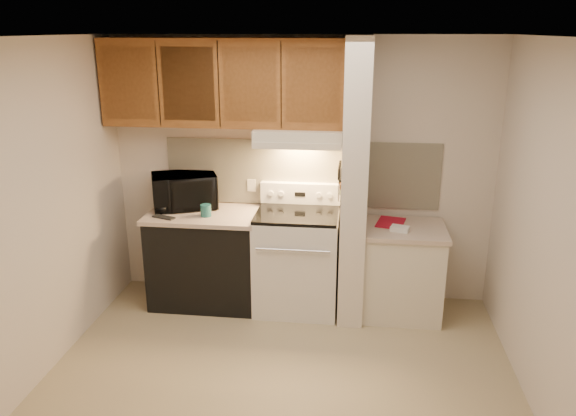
# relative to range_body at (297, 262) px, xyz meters

# --- Properties ---
(floor) EXTENTS (3.60, 3.60, 0.00)m
(floor) POSITION_rel_range_body_xyz_m (0.00, -1.16, -0.46)
(floor) COLOR tan
(floor) RESTS_ON ground
(ceiling) EXTENTS (3.60, 3.60, 0.00)m
(ceiling) POSITION_rel_range_body_xyz_m (0.00, -1.16, 2.04)
(ceiling) COLOR white
(ceiling) RESTS_ON wall_back
(wall_back) EXTENTS (3.60, 2.50, 0.02)m
(wall_back) POSITION_rel_range_body_xyz_m (0.00, 0.34, 0.79)
(wall_back) COLOR beige
(wall_back) RESTS_ON floor
(wall_left) EXTENTS (0.02, 3.00, 2.50)m
(wall_left) POSITION_rel_range_body_xyz_m (-1.80, -1.16, 0.79)
(wall_left) COLOR beige
(wall_left) RESTS_ON floor
(wall_right) EXTENTS (0.02, 3.00, 2.50)m
(wall_right) POSITION_rel_range_body_xyz_m (1.80, -1.16, 0.79)
(wall_right) COLOR beige
(wall_right) RESTS_ON floor
(backsplash) EXTENTS (2.60, 0.02, 0.63)m
(backsplash) POSITION_rel_range_body_xyz_m (0.00, 0.33, 0.78)
(backsplash) COLOR beige
(backsplash) RESTS_ON wall_back
(range_body) EXTENTS (0.76, 0.65, 0.92)m
(range_body) POSITION_rel_range_body_xyz_m (0.00, 0.00, 0.00)
(range_body) COLOR silver
(range_body) RESTS_ON floor
(oven_window) EXTENTS (0.50, 0.01, 0.30)m
(oven_window) POSITION_rel_range_body_xyz_m (0.00, -0.32, 0.04)
(oven_window) COLOR black
(oven_window) RESTS_ON range_body
(oven_handle) EXTENTS (0.65, 0.02, 0.02)m
(oven_handle) POSITION_rel_range_body_xyz_m (0.00, -0.35, 0.26)
(oven_handle) COLOR silver
(oven_handle) RESTS_ON range_body
(cooktop) EXTENTS (0.74, 0.64, 0.03)m
(cooktop) POSITION_rel_range_body_xyz_m (0.00, 0.00, 0.48)
(cooktop) COLOR black
(cooktop) RESTS_ON range_body
(range_backguard) EXTENTS (0.76, 0.08, 0.20)m
(range_backguard) POSITION_rel_range_body_xyz_m (0.00, 0.28, 0.59)
(range_backguard) COLOR silver
(range_backguard) RESTS_ON range_body
(range_display) EXTENTS (0.10, 0.01, 0.04)m
(range_display) POSITION_rel_range_body_xyz_m (0.00, 0.24, 0.59)
(range_display) COLOR black
(range_display) RESTS_ON range_backguard
(range_knob_left_outer) EXTENTS (0.05, 0.02, 0.05)m
(range_knob_left_outer) POSITION_rel_range_body_xyz_m (-0.28, 0.24, 0.59)
(range_knob_left_outer) COLOR silver
(range_knob_left_outer) RESTS_ON range_backguard
(range_knob_left_inner) EXTENTS (0.05, 0.02, 0.05)m
(range_knob_left_inner) POSITION_rel_range_body_xyz_m (-0.18, 0.24, 0.59)
(range_knob_left_inner) COLOR silver
(range_knob_left_inner) RESTS_ON range_backguard
(range_knob_right_inner) EXTENTS (0.05, 0.02, 0.05)m
(range_knob_right_inner) POSITION_rel_range_body_xyz_m (0.18, 0.24, 0.59)
(range_knob_right_inner) COLOR silver
(range_knob_right_inner) RESTS_ON range_backguard
(range_knob_right_outer) EXTENTS (0.05, 0.02, 0.05)m
(range_knob_right_outer) POSITION_rel_range_body_xyz_m (0.28, 0.24, 0.59)
(range_knob_right_outer) COLOR silver
(range_knob_right_outer) RESTS_ON range_backguard
(dishwasher_front) EXTENTS (1.00, 0.63, 0.87)m
(dishwasher_front) POSITION_rel_range_body_xyz_m (-0.88, 0.01, -0.03)
(dishwasher_front) COLOR black
(dishwasher_front) RESTS_ON floor
(left_countertop) EXTENTS (1.04, 0.67, 0.04)m
(left_countertop) POSITION_rel_range_body_xyz_m (-0.88, 0.01, 0.43)
(left_countertop) COLOR #C3AC99
(left_countertop) RESTS_ON dishwasher_front
(spoon_rest) EXTENTS (0.23, 0.14, 0.01)m
(spoon_rest) POSITION_rel_range_body_xyz_m (-1.20, -0.19, 0.46)
(spoon_rest) COLOR black
(spoon_rest) RESTS_ON left_countertop
(teal_jar) EXTENTS (0.12, 0.12, 0.11)m
(teal_jar) POSITION_rel_range_body_xyz_m (-0.83, -0.09, 0.50)
(teal_jar) COLOR #1F5C5E
(teal_jar) RESTS_ON left_countertop
(outlet) EXTENTS (0.08, 0.01, 0.12)m
(outlet) POSITION_rel_range_body_xyz_m (-0.48, 0.32, 0.64)
(outlet) COLOR beige
(outlet) RESTS_ON backsplash
(microwave) EXTENTS (0.70, 0.59, 0.33)m
(microwave) POSITION_rel_range_body_xyz_m (-1.10, 0.15, 0.61)
(microwave) COLOR black
(microwave) RESTS_ON left_countertop
(partition_pillar) EXTENTS (0.22, 0.70, 2.50)m
(partition_pillar) POSITION_rel_range_body_xyz_m (0.51, -0.01, 0.79)
(partition_pillar) COLOR beige
(partition_pillar) RESTS_ON floor
(pillar_trim) EXTENTS (0.01, 0.70, 0.04)m
(pillar_trim) POSITION_rel_range_body_xyz_m (0.39, -0.01, 0.84)
(pillar_trim) COLOR brown
(pillar_trim) RESTS_ON partition_pillar
(knife_strip) EXTENTS (0.02, 0.42, 0.04)m
(knife_strip) POSITION_rel_range_body_xyz_m (0.39, -0.06, 0.86)
(knife_strip) COLOR black
(knife_strip) RESTS_ON partition_pillar
(knife_blade_a) EXTENTS (0.01, 0.03, 0.16)m
(knife_blade_a) POSITION_rel_range_body_xyz_m (0.38, -0.23, 0.76)
(knife_blade_a) COLOR silver
(knife_blade_a) RESTS_ON knife_strip
(knife_handle_a) EXTENTS (0.02, 0.02, 0.10)m
(knife_handle_a) POSITION_rel_range_body_xyz_m (0.38, -0.20, 0.91)
(knife_handle_a) COLOR black
(knife_handle_a) RESTS_ON knife_strip
(knife_blade_b) EXTENTS (0.01, 0.04, 0.18)m
(knife_blade_b) POSITION_rel_range_body_xyz_m (0.38, -0.14, 0.75)
(knife_blade_b) COLOR silver
(knife_blade_b) RESTS_ON knife_strip
(knife_handle_b) EXTENTS (0.02, 0.02, 0.10)m
(knife_handle_b) POSITION_rel_range_body_xyz_m (0.38, -0.14, 0.91)
(knife_handle_b) COLOR black
(knife_handle_b) RESTS_ON knife_strip
(knife_blade_c) EXTENTS (0.01, 0.04, 0.20)m
(knife_blade_c) POSITION_rel_range_body_xyz_m (0.38, -0.04, 0.74)
(knife_blade_c) COLOR silver
(knife_blade_c) RESTS_ON knife_strip
(knife_handle_c) EXTENTS (0.02, 0.02, 0.10)m
(knife_handle_c) POSITION_rel_range_body_xyz_m (0.38, -0.06, 0.91)
(knife_handle_c) COLOR black
(knife_handle_c) RESTS_ON knife_strip
(knife_blade_d) EXTENTS (0.01, 0.04, 0.16)m
(knife_blade_d) POSITION_rel_range_body_xyz_m (0.38, 0.01, 0.76)
(knife_blade_d) COLOR silver
(knife_blade_d) RESTS_ON knife_strip
(knife_handle_d) EXTENTS (0.02, 0.02, 0.10)m
(knife_handle_d) POSITION_rel_range_body_xyz_m (0.38, 0.04, 0.91)
(knife_handle_d) COLOR black
(knife_handle_d) RESTS_ON knife_strip
(knife_blade_e) EXTENTS (0.01, 0.04, 0.18)m
(knife_blade_e) POSITION_rel_range_body_xyz_m (0.38, 0.11, 0.75)
(knife_blade_e) COLOR silver
(knife_blade_e) RESTS_ON knife_strip
(knife_handle_e) EXTENTS (0.02, 0.02, 0.10)m
(knife_handle_e) POSITION_rel_range_body_xyz_m (0.38, 0.10, 0.91)
(knife_handle_e) COLOR black
(knife_handle_e) RESTS_ON knife_strip
(oven_mitt) EXTENTS (0.03, 0.11, 0.26)m
(oven_mitt) POSITION_rel_range_body_xyz_m (0.38, 0.17, 0.76)
(oven_mitt) COLOR gray
(oven_mitt) RESTS_ON partition_pillar
(right_cab_base) EXTENTS (0.70, 0.60, 0.81)m
(right_cab_base) POSITION_rel_range_body_xyz_m (0.97, -0.01, -0.06)
(right_cab_base) COLOR beige
(right_cab_base) RESTS_ON floor
(right_countertop) EXTENTS (0.74, 0.64, 0.04)m
(right_countertop) POSITION_rel_range_body_xyz_m (0.97, -0.01, 0.37)
(right_countertop) COLOR #C3AC99
(right_countertop) RESTS_ON right_cab_base
(red_folder) EXTENTS (0.30, 0.36, 0.01)m
(red_folder) POSITION_rel_range_body_xyz_m (0.85, 0.09, 0.40)
(red_folder) COLOR #A50F23
(red_folder) RESTS_ON right_countertop
(white_box) EXTENTS (0.18, 0.15, 0.04)m
(white_box) POSITION_rel_range_body_xyz_m (0.92, -0.11, 0.41)
(white_box) COLOR white
(white_box) RESTS_ON right_countertop
(range_hood) EXTENTS (0.78, 0.44, 0.15)m
(range_hood) POSITION_rel_range_body_xyz_m (0.00, 0.12, 1.17)
(range_hood) COLOR beige
(range_hood) RESTS_ON upper_cabinets
(hood_lip) EXTENTS (0.78, 0.04, 0.06)m
(hood_lip) POSITION_rel_range_body_xyz_m (0.00, -0.08, 1.12)
(hood_lip) COLOR beige
(hood_lip) RESTS_ON range_hood
(upper_cabinets) EXTENTS (2.18, 0.33, 0.77)m
(upper_cabinets) POSITION_rel_range_body_xyz_m (-0.69, 0.17, 1.62)
(upper_cabinets) COLOR brown
(upper_cabinets) RESTS_ON wall_back
(cab_door_a) EXTENTS (0.46, 0.01, 0.63)m
(cab_door_a) POSITION_rel_range_body_xyz_m (-1.51, 0.01, 1.62)
(cab_door_a) COLOR brown
(cab_door_a) RESTS_ON upper_cabinets
(cab_gap_a) EXTENTS (0.01, 0.01, 0.73)m
(cab_gap_a) POSITION_rel_range_body_xyz_m (-1.23, 0.01, 1.62)
(cab_gap_a) COLOR black
(cab_gap_a) RESTS_ON upper_cabinets
(cab_door_b) EXTENTS (0.46, 0.01, 0.63)m
(cab_door_b) POSITION_rel_range_body_xyz_m (-0.96, 0.01, 1.62)
(cab_door_b) COLOR brown
(cab_door_b) RESTS_ON upper_cabinets
(cab_gap_b) EXTENTS (0.01, 0.01, 0.73)m
(cab_gap_b) POSITION_rel_range_body_xyz_m (-0.69, 0.01, 1.62)
(cab_gap_b) COLOR black
(cab_gap_b) RESTS_ON upper_cabinets
(cab_door_c) EXTENTS (0.46, 0.01, 0.63)m
(cab_door_c) POSITION_rel_range_body_xyz_m (-0.42, 0.01, 1.62)
(cab_door_c) COLOR brown
(cab_door_c) RESTS_ON upper_cabinets
(cab_gap_c) EXTENTS (0.01, 0.01, 0.73)m
(cab_gap_c) POSITION_rel_range_body_xyz_m (-0.14, 0.01, 1.62)
(cab_gap_c) COLOR black
(cab_gap_c) RESTS_ON upper_cabinets
(cab_door_d) EXTENTS (0.46, 0.01, 0.63)m
(cab_door_d) POSITION_rel_range_body_xyz_m (0.13, 0.01, 1.62)
(cab_door_d) COLOR brown
(cab_door_d) RESTS_ON upper_cabinets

